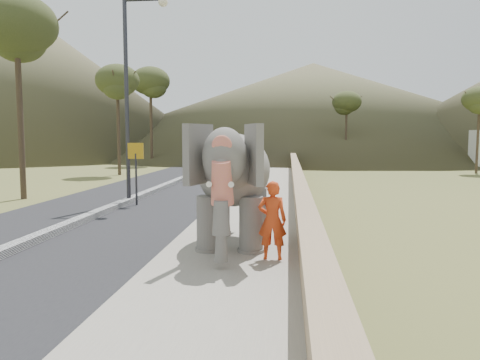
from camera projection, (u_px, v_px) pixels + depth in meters
name	position (u px, v px, depth m)	size (l,w,h in m)	color
ground	(188.00, 344.00, 6.05)	(160.00, 160.00, 0.00)	olive
road	(109.00, 211.00, 16.46)	(7.00, 120.00, 0.03)	black
median	(109.00, 209.00, 16.45)	(0.35, 120.00, 0.22)	black
walkway	(251.00, 212.00, 15.94)	(3.00, 120.00, 0.15)	#9E9687
parapet	(299.00, 199.00, 15.72)	(0.30, 120.00, 1.10)	tan
lamppost	(134.00, 78.00, 18.01)	(1.76, 0.36, 8.00)	#2D2C31
signboard	(136.00, 163.00, 17.75)	(0.60, 0.08, 2.40)	#2D2D33
hill_far	(313.00, 108.00, 74.17)	(80.00, 80.00, 14.00)	brown
elephant_and_man	(235.00, 186.00, 10.96)	(2.19, 3.76, 2.72)	slate
motorcyclist	(231.00, 161.00, 35.70)	(2.62, 1.81, 1.93)	maroon
trees	(318.00, 118.00, 31.47)	(48.53, 37.73, 8.99)	#473828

